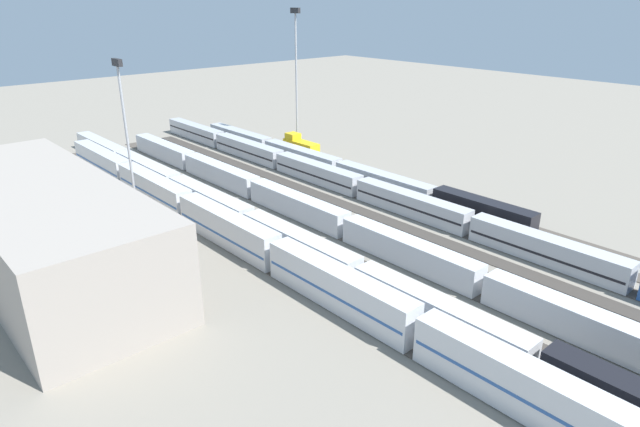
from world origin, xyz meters
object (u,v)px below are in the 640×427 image
(train_on_track_1, at_px, (334,167))
(train_on_track_7, at_px, (245,218))
(train_on_track_2, at_px, (352,184))
(train_on_track_5, at_px, (297,206))
(maintenance_shed, at_px, (44,229))
(train_on_track_8, at_px, (227,229))
(light_mast_1, at_px, (124,115))
(light_mast_0, at_px, (296,65))
(train_on_track_0, at_px, (300,147))

(train_on_track_1, bearing_deg, train_on_track_7, 109.93)
(train_on_track_2, relative_size, train_on_track_7, 1.00)
(train_on_track_1, relative_size, train_on_track_5, 0.76)
(train_on_track_5, distance_m, maintenance_shed, 38.60)
(train_on_track_8, distance_m, maintenance_shed, 24.61)
(train_on_track_2, height_order, train_on_track_7, same)
(train_on_track_5, xyz_separation_m, maintenance_shed, (7.19, 37.69, 4.26))
(train_on_track_2, distance_m, train_on_track_5, 15.11)
(train_on_track_1, bearing_deg, maintenance_shed, 94.78)
(light_mast_1, bearing_deg, light_mast_0, -77.33)
(train_on_track_2, relative_size, light_mast_0, 4.22)
(train_on_track_2, height_order, maintenance_shed, maintenance_shed)
(train_on_track_2, bearing_deg, train_on_track_7, 91.48)
(train_on_track_8, relative_size, train_on_track_5, 1.00)
(train_on_track_0, distance_m, maintenance_shed, 66.50)
(train_on_track_0, xyz_separation_m, light_mast_1, (-5.41, 43.28, 14.35))
(train_on_track_8, distance_m, train_on_track_7, 5.73)
(train_on_track_5, distance_m, light_mast_0, 47.89)
(train_on_track_1, relative_size, maintenance_shed, 1.78)
(train_on_track_0, xyz_separation_m, maintenance_shed, (-21.79, 62.69, 4.12))
(train_on_track_8, relative_size, train_on_track_2, 0.86)
(train_on_track_2, bearing_deg, train_on_track_8, 96.44)
(train_on_track_7, bearing_deg, light_mast_1, 20.25)
(train_on_track_1, relative_size, light_mast_1, 3.53)
(train_on_track_0, relative_size, light_mast_0, 0.30)
(maintenance_shed, bearing_deg, light_mast_0, -67.85)
(train_on_track_1, distance_m, maintenance_shed, 58.04)
(train_on_track_2, height_order, light_mast_1, light_mast_1)
(train_on_track_8, distance_m, train_on_track_1, 37.56)
(train_on_track_7, distance_m, train_on_track_5, 10.06)
(train_on_track_0, height_order, train_on_track_2, train_on_track_0)
(train_on_track_1, relative_size, light_mast_0, 2.75)
(train_on_track_0, bearing_deg, light_mast_1, 97.12)
(train_on_track_2, bearing_deg, train_on_track_0, -20.19)
(train_on_track_2, distance_m, train_on_track_1, 11.39)
(train_on_track_7, relative_size, light_mast_0, 4.22)
(train_on_track_8, bearing_deg, train_on_track_0, -52.60)
(train_on_track_8, xyz_separation_m, train_on_track_7, (2.74, -5.00, -0.54))
(train_on_track_5, relative_size, light_mast_0, 3.64)
(train_on_track_5, bearing_deg, train_on_track_1, -59.01)
(train_on_track_0, distance_m, light_mast_1, 45.91)
(train_on_track_1, xyz_separation_m, light_mast_0, (22.01, -8.24, 18.32))
(train_on_track_0, relative_size, train_on_track_2, 0.07)
(train_on_track_0, xyz_separation_m, train_on_track_2, (-27.20, 10.00, -0.10))
(train_on_track_0, bearing_deg, train_on_track_1, 163.58)
(train_on_track_0, xyz_separation_m, train_on_track_1, (-16.96, 5.00, -0.07))
(light_mast_0, xyz_separation_m, maintenance_shed, (-26.84, 65.93, -14.13))
(train_on_track_7, relative_size, train_on_track_5, 1.16)
(train_on_track_0, height_order, light_mast_0, light_mast_0)
(train_on_track_0, height_order, light_mast_1, light_mast_1)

